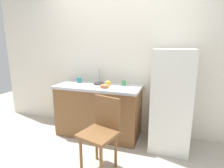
% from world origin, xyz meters
% --- Properties ---
extents(ground_plane, '(8.00, 8.00, 0.00)m').
position_xyz_m(ground_plane, '(0.00, 0.00, 0.00)').
color(ground_plane, '#BCB2A3').
extents(back_wall, '(4.80, 0.10, 2.70)m').
position_xyz_m(back_wall, '(0.00, 1.00, 1.35)').
color(back_wall, silver).
rests_on(back_wall, ground_plane).
extents(cabinet_base, '(1.35, 0.60, 0.81)m').
position_xyz_m(cabinet_base, '(-0.22, 0.65, 0.41)').
color(cabinet_base, brown).
rests_on(cabinet_base, ground_plane).
extents(countertop, '(1.39, 0.64, 0.04)m').
position_xyz_m(countertop, '(-0.22, 0.65, 0.83)').
color(countertop, '#B7B7BC').
rests_on(countertop, cabinet_base).
extents(faucet, '(0.02, 0.02, 0.24)m').
position_xyz_m(faucet, '(-0.31, 0.90, 0.97)').
color(faucet, '#B7B7BC').
rests_on(faucet, countertop).
extents(refrigerator, '(0.54, 0.64, 1.45)m').
position_xyz_m(refrigerator, '(0.92, 0.63, 0.73)').
color(refrigerator, silver).
rests_on(refrigerator, ground_plane).
extents(chair, '(0.49, 0.49, 0.89)m').
position_xyz_m(chair, '(0.14, -0.15, 0.50)').
color(chair, brown).
rests_on(chair, ground_plane).
extents(terracotta_bowl, '(0.13, 0.13, 0.04)m').
position_xyz_m(terracotta_bowl, '(-0.07, 0.53, 0.87)').
color(terracotta_bowl, '#C67042').
rests_on(terracotta_bowl, countertop).
extents(hotplate, '(0.17, 0.17, 0.02)m').
position_xyz_m(hotplate, '(-0.26, 0.73, 0.86)').
color(hotplate, '#2D2D2D').
rests_on(hotplate, countertop).
extents(cup_yellow, '(0.08, 0.08, 0.07)m').
position_xyz_m(cup_yellow, '(-0.07, 0.68, 0.89)').
color(cup_yellow, yellow).
rests_on(cup_yellow, countertop).
extents(cup_teal, '(0.08, 0.08, 0.09)m').
position_xyz_m(cup_teal, '(-0.63, 0.76, 0.90)').
color(cup_teal, teal).
rests_on(cup_teal, countertop).
extents(cup_green, '(0.07, 0.07, 0.08)m').
position_xyz_m(cup_green, '(0.17, 0.79, 0.89)').
color(cup_green, green).
rests_on(cup_green, countertop).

